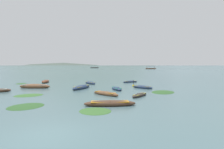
# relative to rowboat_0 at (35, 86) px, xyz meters

# --- Properties ---
(ground_plane) EXTENTS (6000.00, 6000.00, 0.00)m
(ground_plane) POSITION_rel_rowboat_0_xyz_m (7.87, 1481.92, -0.23)
(ground_plane) COLOR slate
(mountain_1) EXTENTS (1876.26, 1876.26, 526.32)m
(mountain_1) POSITION_rel_rowboat_0_xyz_m (-241.86, 1891.21, 262.93)
(mountain_1) COLOR #56665B
(mountain_1) RESTS_ON ground
(mountain_2) EXTENTS (2037.97, 2037.97, 613.64)m
(mountain_2) POSITION_rel_rowboat_0_xyz_m (433.17, 2165.60, 306.59)
(mountain_2) COLOR slate
(mountain_2) RESTS_ON ground
(mountain_3) EXTENTS (2270.87, 2270.87, 548.52)m
(mountain_3) POSITION_rel_rowboat_0_xyz_m (952.95, 2089.85, 274.03)
(mountain_3) COLOR slate
(mountain_3) RESTS_ON ground
(rowboat_0) EXTENTS (4.63, 1.75, 0.73)m
(rowboat_0) POSITION_rel_rowboat_0_xyz_m (0.00, 0.00, 0.00)
(rowboat_0) COLOR brown
(rowboat_0) RESTS_ON ground
(rowboat_1) EXTENTS (3.21, 2.17, 0.44)m
(rowboat_1) POSITION_rel_rowboat_0_xyz_m (14.92, 8.09, -0.09)
(rowboat_1) COLOR navy
(rowboat_1) RESTS_ON ground
(rowboat_3) EXTENTS (1.73, 4.05, 0.61)m
(rowboat_3) POSITION_rel_rowboat_0_xyz_m (-1.27, 8.16, -0.04)
(rowboat_3) COLOR brown
(rowboat_3) RESTS_ON ground
(rowboat_4) EXTENTS (2.39, 2.97, 0.39)m
(rowboat_4) POSITION_rel_rowboat_0_xyz_m (14.14, -7.32, -0.10)
(rowboat_4) COLOR #2D2826
(rowboat_4) RESTS_ON ground
(rowboat_5) EXTENTS (2.67, 4.62, 0.61)m
(rowboat_5) POSITION_rel_rowboat_0_xyz_m (6.94, -0.88, -0.04)
(rowboat_5) COLOR navy
(rowboat_5) RESTS_ON ground
(rowboat_6) EXTENTS (2.61, 3.26, 0.49)m
(rowboat_6) POSITION_rel_rowboat_0_xyz_m (7.51, 5.77, -0.07)
(rowboat_6) COLOR navy
(rowboat_6) RESTS_ON ground
(rowboat_8) EXTENTS (3.05, 2.99, 0.50)m
(rowboat_8) POSITION_rel_rowboat_0_xyz_m (15.71, -0.60, -0.07)
(rowboat_8) COLOR navy
(rowboat_8) RESTS_ON ground
(rowboat_10) EXTENTS (1.76, 3.25, 0.46)m
(rowboat_10) POSITION_rel_rowboat_0_xyz_m (11.89, -2.12, -0.08)
(rowboat_10) COLOR navy
(rowboat_10) RESTS_ON ground
(rowboat_11) EXTENTS (3.35, 3.27, 0.50)m
(rowboat_11) POSITION_rel_rowboat_0_xyz_m (10.48, -6.37, -0.07)
(rowboat_11) COLOR brown
(rowboat_11) RESTS_ON ground
(rowboat_12) EXTENTS (4.39, 1.40, 0.54)m
(rowboat_12) POSITION_rel_rowboat_0_xyz_m (10.94, -11.70, -0.06)
(rowboat_12) COLOR #4C3323
(rowboat_12) RESTS_ON ground
(ferry_0) EXTENTS (8.04, 3.42, 2.54)m
(ferry_0) POSITION_rel_rowboat_0_xyz_m (44.32, 119.42, 0.22)
(ferry_0) COLOR brown
(ferry_0) RESTS_ON ground
(ferry_1) EXTENTS (8.59, 5.15, 2.54)m
(ferry_1) POSITION_rel_rowboat_0_xyz_m (-4.48, 166.34, 0.22)
(ferry_1) COLOR #2D2826
(ferry_1) RESTS_ON ground
(mooring_buoy) EXTENTS (0.37, 0.37, 1.09)m
(mooring_buoy) POSITION_rel_rowboat_0_xyz_m (14.69, 1.74, -0.13)
(mooring_buoy) COLOR yellow
(mooring_buoy) RESTS_ON ground
(weed_patch_0) EXTENTS (3.75, 3.85, 0.14)m
(weed_patch_0) POSITION_rel_rowboat_0_xyz_m (4.14, -11.98, -0.23)
(weed_patch_0) COLOR #2D5628
(weed_patch_0) RESTS_ON ground
(weed_patch_1) EXTENTS (2.52, 2.89, 0.14)m
(weed_patch_1) POSITION_rel_rowboat_0_xyz_m (-4.82, 5.92, -0.23)
(weed_patch_1) COLOR #2D5628
(weed_patch_1) RESTS_ON ground
(weed_patch_3) EXTENTS (3.24, 3.20, 0.14)m
(weed_patch_3) POSITION_rel_rowboat_0_xyz_m (9.86, -13.56, -0.23)
(weed_patch_3) COLOR #38662D
(weed_patch_3) RESTS_ON ground
(weed_patch_5) EXTENTS (4.09, 4.43, 0.14)m
(weed_patch_5) POSITION_rel_rowboat_0_xyz_m (17.51, -4.49, -0.23)
(weed_patch_5) COLOR #2D5628
(weed_patch_5) RESTS_ON ground
(weed_patch_6) EXTENTS (3.65, 3.28, 0.14)m
(weed_patch_6) POSITION_rel_rowboat_0_xyz_m (2.00, -6.59, -0.23)
(weed_patch_6) COLOR #38662D
(weed_patch_6) RESTS_ON ground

